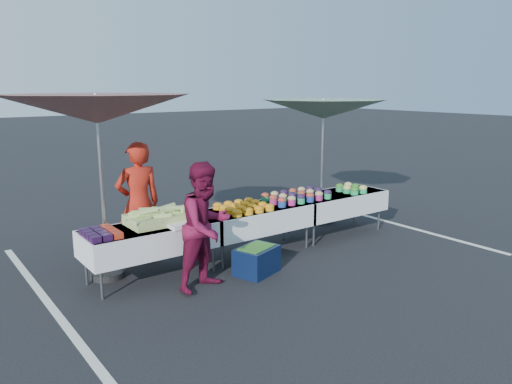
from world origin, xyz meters
TOP-DOWN VIEW (x-y plane):
  - ground at (0.00, 0.00)m, footprint 80.00×80.00m
  - stripe_left at (-3.20, 0.00)m, footprint 0.10×5.00m
  - stripe_right at (3.20, 0.00)m, footprint 0.10×5.00m
  - table_left at (-1.80, 0.00)m, footprint 1.86×0.81m
  - table_center at (0.00, 0.00)m, footprint 1.86×0.81m
  - table_right at (1.80, 0.00)m, footprint 1.86×0.81m
  - berry_punnets at (-2.51, -0.06)m, footprint 0.40×0.54m
  - corn_pile at (-1.55, 0.04)m, footprint 1.16×0.57m
  - plastic_bags at (-1.50, -0.30)m, footprint 0.30×0.25m
  - carrot_bowls at (-0.25, -0.01)m, footprint 0.75×0.69m
  - potato_cups at (0.85, 0.00)m, footprint 1.14×0.58m
  - bean_baskets at (2.06, -0.10)m, footprint 0.36×0.50m
  - vendor at (-1.67, 0.68)m, footprint 0.71×0.50m
  - customer at (-1.36, -0.75)m, footprint 0.95×0.82m
  - umbrella_left at (-2.30, 0.40)m, footprint 3.10×3.10m
  - umbrella_right at (2.12, 0.73)m, footprint 2.36×2.36m
  - storage_bin at (-0.53, -0.73)m, footprint 0.72×0.62m

SIDE VIEW (x-z plane):
  - ground at x=0.00m, z-range 0.00..0.00m
  - stripe_left at x=-3.20m, z-range 0.00..0.00m
  - stripe_right at x=3.20m, z-range 0.00..0.00m
  - storage_bin at x=-0.53m, z-range 0.01..0.40m
  - table_left at x=-1.80m, z-range 0.21..0.96m
  - table_center at x=0.00m, z-range 0.21..0.96m
  - table_right at x=1.80m, z-range 0.21..0.96m
  - plastic_bags at x=-1.50m, z-range 0.75..0.80m
  - berry_punnets at x=-2.51m, z-range 0.75..0.83m
  - carrot_bowls at x=-0.25m, z-range 0.75..0.85m
  - bean_baskets at x=2.06m, z-range 0.75..0.90m
  - potato_cups at x=0.85m, z-range 0.75..0.91m
  - corn_pile at x=-1.55m, z-range 0.71..0.97m
  - customer at x=-1.36m, z-range 0.00..1.69m
  - vendor at x=-1.67m, z-range 0.00..1.84m
  - umbrella_right at x=2.12m, z-range 0.98..3.38m
  - umbrella_left at x=-2.30m, z-range 1.04..3.59m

